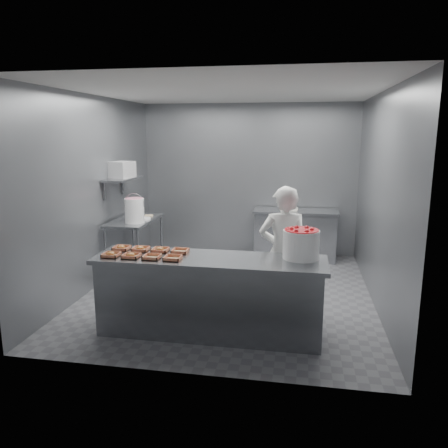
# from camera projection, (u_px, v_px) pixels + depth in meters

# --- Properties ---
(floor) EXTENTS (4.50, 4.50, 0.00)m
(floor) POSITION_uv_depth(u_px,v_px,m) (229.00, 291.00, 6.35)
(floor) COLOR #4C4C51
(floor) RESTS_ON ground
(ceiling) EXTENTS (4.50, 4.50, 0.00)m
(ceiling) POSITION_uv_depth(u_px,v_px,m) (230.00, 91.00, 5.77)
(ceiling) COLOR white
(ceiling) RESTS_ON wall_back
(wall_back) EXTENTS (4.00, 0.04, 2.80)m
(wall_back) POSITION_uv_depth(u_px,v_px,m) (249.00, 179.00, 8.23)
(wall_back) COLOR slate
(wall_back) RESTS_ON ground
(wall_left) EXTENTS (0.04, 4.50, 2.80)m
(wall_left) POSITION_uv_depth(u_px,v_px,m) (95.00, 193.00, 6.41)
(wall_left) COLOR slate
(wall_left) RESTS_ON ground
(wall_right) EXTENTS (0.04, 4.50, 2.80)m
(wall_right) POSITION_uv_depth(u_px,v_px,m) (380.00, 200.00, 5.72)
(wall_right) COLOR slate
(wall_right) RESTS_ON ground
(service_counter) EXTENTS (2.60, 0.70, 0.90)m
(service_counter) POSITION_uv_depth(u_px,v_px,m) (210.00, 295.00, 4.96)
(service_counter) COLOR slate
(service_counter) RESTS_ON ground
(prep_table) EXTENTS (0.60, 1.20, 0.90)m
(prep_table) POSITION_uv_depth(u_px,v_px,m) (135.00, 238.00, 7.09)
(prep_table) COLOR slate
(prep_table) RESTS_ON ground
(back_counter) EXTENTS (1.50, 0.60, 0.90)m
(back_counter) POSITION_uv_depth(u_px,v_px,m) (295.00, 234.00, 7.93)
(back_counter) COLOR slate
(back_counter) RESTS_ON ground
(wall_shelf) EXTENTS (0.35, 0.90, 0.03)m
(wall_shelf) POSITION_uv_depth(u_px,v_px,m) (123.00, 179.00, 6.92)
(wall_shelf) COLOR slate
(wall_shelf) RESTS_ON wall_left
(tray_0) EXTENTS (0.19, 0.18, 0.06)m
(tray_0) POSITION_uv_depth(u_px,v_px,m) (111.00, 254.00, 4.91)
(tray_0) COLOR tan
(tray_0) RESTS_ON service_counter
(tray_1) EXTENTS (0.19, 0.18, 0.06)m
(tray_1) POSITION_uv_depth(u_px,v_px,m) (131.00, 256.00, 4.87)
(tray_1) COLOR tan
(tray_1) RESTS_ON service_counter
(tray_2) EXTENTS (0.19, 0.18, 0.04)m
(tray_2) POSITION_uv_depth(u_px,v_px,m) (152.00, 257.00, 4.83)
(tray_2) COLOR tan
(tray_2) RESTS_ON service_counter
(tray_3) EXTENTS (0.19, 0.18, 0.04)m
(tray_3) POSITION_uv_depth(u_px,v_px,m) (173.00, 258.00, 4.78)
(tray_3) COLOR tan
(tray_3) RESTS_ON service_counter
(tray_4) EXTENTS (0.19, 0.18, 0.06)m
(tray_4) POSITION_uv_depth(u_px,v_px,m) (121.00, 248.00, 5.19)
(tray_4) COLOR tan
(tray_4) RESTS_ON service_counter
(tray_5) EXTENTS (0.19, 0.18, 0.06)m
(tray_5) POSITION_uv_depth(u_px,v_px,m) (141.00, 249.00, 5.15)
(tray_5) COLOR tan
(tray_5) RESTS_ON service_counter
(tray_6) EXTENTS (0.19, 0.18, 0.06)m
(tray_6) POSITION_uv_depth(u_px,v_px,m) (160.00, 250.00, 5.11)
(tray_6) COLOR tan
(tray_6) RESTS_ON service_counter
(tray_7) EXTENTS (0.19, 0.18, 0.04)m
(tray_7) POSITION_uv_depth(u_px,v_px,m) (180.00, 251.00, 5.07)
(tray_7) COLOR tan
(tray_7) RESTS_ON service_counter
(worker) EXTENTS (0.66, 0.50, 1.65)m
(worker) POSITION_uv_depth(u_px,v_px,m) (283.00, 252.00, 5.38)
(worker) COLOR white
(worker) RESTS_ON ground
(strawberry_tub) EXTENTS (0.40, 0.40, 0.33)m
(strawberry_tub) POSITION_uv_depth(u_px,v_px,m) (301.00, 243.00, 4.80)
(strawberry_tub) COLOR white
(strawberry_tub) RESTS_ON service_counter
(glaze_bucket) EXTENTS (0.31, 0.30, 0.46)m
(glaze_bucket) POSITION_uv_depth(u_px,v_px,m) (134.00, 210.00, 6.72)
(glaze_bucket) COLOR white
(glaze_bucket) RESTS_ON prep_table
(bucket_lid) EXTENTS (0.37, 0.37, 0.02)m
(bucket_lid) POSITION_uv_depth(u_px,v_px,m) (142.00, 219.00, 7.00)
(bucket_lid) COLOR white
(bucket_lid) RESTS_ON prep_table
(rag) EXTENTS (0.15, 0.13, 0.02)m
(rag) POSITION_uv_depth(u_px,v_px,m) (149.00, 216.00, 7.28)
(rag) COLOR #CCB28C
(rag) RESTS_ON prep_table
(appliance) EXTENTS (0.38, 0.41, 0.26)m
(appliance) POSITION_uv_depth(u_px,v_px,m) (122.00, 170.00, 6.89)
(appliance) COLOR gray
(appliance) RESTS_ON wall_shelf
(paper_stack) EXTENTS (0.30, 0.22, 0.04)m
(paper_stack) POSITION_uv_depth(u_px,v_px,m) (289.00, 209.00, 7.86)
(paper_stack) COLOR silver
(paper_stack) RESTS_ON back_counter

